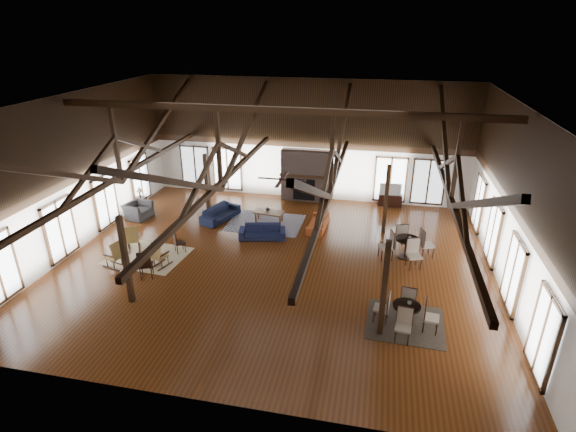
% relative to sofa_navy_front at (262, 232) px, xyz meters
% --- Properties ---
extents(floor, '(16.00, 16.00, 0.00)m').
position_rel_sofa_navy_front_xyz_m(floor, '(1.00, -1.90, -0.28)').
color(floor, '#572D12').
rests_on(floor, ground).
extents(ceiling, '(16.00, 14.00, 0.02)m').
position_rel_sofa_navy_front_xyz_m(ceiling, '(1.00, -1.90, 5.72)').
color(ceiling, black).
rests_on(ceiling, wall_back).
extents(wall_back, '(16.00, 0.02, 6.00)m').
position_rel_sofa_navy_front_xyz_m(wall_back, '(1.00, 5.10, 2.72)').
color(wall_back, white).
rests_on(wall_back, floor).
extents(wall_front, '(16.00, 0.02, 6.00)m').
position_rel_sofa_navy_front_xyz_m(wall_front, '(1.00, -8.90, 2.72)').
color(wall_front, white).
rests_on(wall_front, floor).
extents(wall_left, '(0.02, 14.00, 6.00)m').
position_rel_sofa_navy_front_xyz_m(wall_left, '(-7.00, -1.90, 2.72)').
color(wall_left, white).
rests_on(wall_left, floor).
extents(wall_right, '(0.02, 14.00, 6.00)m').
position_rel_sofa_navy_front_xyz_m(wall_right, '(9.00, -1.90, 2.72)').
color(wall_right, white).
rests_on(wall_right, floor).
extents(roof_truss, '(15.60, 14.07, 3.14)m').
position_rel_sofa_navy_front_xyz_m(roof_truss, '(1.00, -1.90, 3.74)').
color(roof_truss, black).
rests_on(roof_truss, wall_back).
extents(post_grid, '(8.16, 7.16, 3.05)m').
position_rel_sofa_navy_front_xyz_m(post_grid, '(1.00, -1.90, 1.24)').
color(post_grid, black).
rests_on(post_grid, floor).
extents(fireplace, '(2.50, 0.69, 2.60)m').
position_rel_sofa_navy_front_xyz_m(fireplace, '(1.00, 4.77, 1.00)').
color(fireplace, '#756159').
rests_on(fireplace, floor).
extents(ceiling_fan, '(1.60, 1.60, 0.75)m').
position_rel_sofa_navy_front_xyz_m(ceiling_fan, '(1.50, -2.90, 3.45)').
color(ceiling_fan, black).
rests_on(ceiling_fan, roof_truss).
extents(sofa_navy_front, '(2.06, 1.14, 0.57)m').
position_rel_sofa_navy_front_xyz_m(sofa_navy_front, '(0.00, 0.00, 0.00)').
color(sofa_navy_front, '#171C3F').
rests_on(sofa_navy_front, floor).
extents(sofa_navy_left, '(2.24, 1.43, 0.61)m').
position_rel_sofa_navy_front_xyz_m(sofa_navy_left, '(-2.40, 1.51, 0.02)').
color(sofa_navy_left, '#131A35').
rests_on(sofa_navy_left, floor).
extents(sofa_orange, '(1.90, 0.81, 0.55)m').
position_rel_sofa_navy_front_xyz_m(sofa_orange, '(2.15, 1.44, -0.01)').
color(sofa_orange, '#A2461F').
rests_on(sofa_orange, floor).
extents(coffee_table, '(1.42, 0.85, 0.51)m').
position_rel_sofa_navy_front_xyz_m(coffee_table, '(-0.12, 1.67, 0.17)').
color(coffee_table, brown).
rests_on(coffee_table, floor).
extents(vase, '(0.22, 0.22, 0.20)m').
position_rel_sofa_navy_front_xyz_m(vase, '(-0.20, 1.74, 0.33)').
color(vase, '#B2B2B2').
rests_on(vase, coffee_table).
extents(armchair, '(1.32, 1.21, 0.74)m').
position_rel_sofa_navy_front_xyz_m(armchair, '(-6.20, 0.89, 0.08)').
color(armchair, '#333336').
rests_on(armchair, floor).
extents(side_table_lamp, '(0.46, 0.46, 1.18)m').
position_rel_sofa_navy_front_xyz_m(side_table_lamp, '(-6.60, 1.88, 0.16)').
color(side_table_lamp, black).
rests_on(side_table_lamp, floor).
extents(rocking_chair_a, '(0.77, 0.93, 1.06)m').
position_rel_sofa_navy_front_xyz_m(rocking_chair_a, '(-4.78, -2.10, 0.21)').
color(rocking_chair_a, olive).
rests_on(rocking_chair_a, floor).
extents(rocking_chair_b, '(0.63, 0.88, 1.02)m').
position_rel_sofa_navy_front_xyz_m(rocking_chair_b, '(-3.14, -3.14, 0.19)').
color(rocking_chair_b, olive).
rests_on(rocking_chair_b, floor).
extents(rocking_chair_c, '(0.88, 0.60, 1.03)m').
position_rel_sofa_navy_front_xyz_m(rocking_chair_c, '(-4.71, -3.49, 0.20)').
color(rocking_chair_c, olive).
rests_on(rocking_chair_c, floor).
extents(side_chair_a, '(0.55, 0.55, 0.92)m').
position_rel_sofa_navy_front_xyz_m(side_chair_a, '(-2.94, -1.95, 0.25)').
color(side_chair_a, black).
rests_on(side_chair_a, floor).
extents(side_chair_b, '(0.60, 0.60, 1.10)m').
position_rel_sofa_navy_front_xyz_m(side_chair_b, '(-3.21, -4.00, 0.36)').
color(side_chair_b, black).
rests_on(side_chair_b, floor).
extents(cafe_table_near, '(1.97, 1.97, 1.01)m').
position_rel_sofa_navy_front_xyz_m(cafe_table_near, '(5.73, -4.89, 0.22)').
color(cafe_table_near, black).
rests_on(cafe_table_near, floor).
extents(cafe_table_far, '(2.19, 2.19, 1.12)m').
position_rel_sofa_navy_front_xyz_m(cafe_table_far, '(5.88, -0.51, 0.28)').
color(cafe_table_far, black).
rests_on(cafe_table_far, floor).
extents(cup_near, '(0.15, 0.15, 0.09)m').
position_rel_sofa_navy_front_xyz_m(cup_near, '(5.80, -4.82, 0.49)').
color(cup_near, '#B2B2B2').
rests_on(cup_near, cafe_table_near).
extents(cup_far, '(0.14, 0.14, 0.09)m').
position_rel_sofa_navy_front_xyz_m(cup_far, '(5.97, -0.47, 0.57)').
color(cup_far, '#B2B2B2').
rests_on(cup_far, cafe_table_far).
extents(tv_console, '(1.15, 0.43, 0.58)m').
position_rel_sofa_navy_front_xyz_m(tv_console, '(5.29, 4.85, 0.00)').
color(tv_console, black).
rests_on(tv_console, floor).
extents(television, '(1.05, 0.23, 0.60)m').
position_rel_sofa_navy_front_xyz_m(television, '(5.24, 4.85, 0.59)').
color(television, '#B2B2B2').
rests_on(television, tv_console).
extents(rug_tan, '(3.08, 2.52, 0.01)m').
position_rel_sofa_navy_front_xyz_m(rug_tan, '(-3.99, -2.46, -0.28)').
color(rug_tan, tan).
rests_on(rug_tan, floor).
extents(rug_navy, '(3.35, 2.54, 0.01)m').
position_rel_sofa_navy_front_xyz_m(rug_navy, '(-0.26, 1.53, -0.28)').
color(rug_navy, '#181B44').
rests_on(rug_navy, floor).
extents(rug_dark, '(2.38, 2.18, 0.01)m').
position_rel_sofa_navy_front_xyz_m(rug_dark, '(5.75, -4.77, -0.28)').
color(rug_dark, black).
rests_on(rug_dark, floor).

